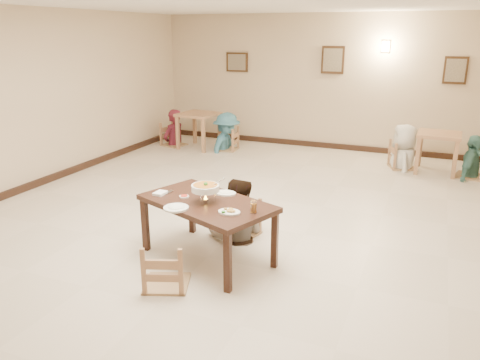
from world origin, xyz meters
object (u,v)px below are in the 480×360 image
at_px(chair_far, 240,202).
at_px(bg_table_left, 199,119).
at_px(bg_diner_b, 226,113).
at_px(bg_table_right, 439,140).
at_px(bg_diner_c, 407,124).
at_px(bg_chair_lr, 227,129).
at_px(bg_diner_a, 173,109).
at_px(chair_near, 165,243).
at_px(curry_warmer, 205,188).
at_px(main_table, 207,207).
at_px(main_diner, 236,179).
at_px(drink_glass, 253,207).
at_px(bg_chair_ll, 173,124).
at_px(bg_diner_d, 476,135).
at_px(bg_chair_rl, 405,143).
at_px(bg_chair_rr, 474,149).

bearing_deg(chair_far, bg_table_left, 138.21).
bearing_deg(bg_diner_b, bg_table_right, -87.91).
bearing_deg(bg_table_right, bg_diner_b, 179.00).
distance_m(chair_far, bg_diner_b, 4.74).
distance_m(bg_table_left, bg_diner_c, 4.52).
distance_m(chair_far, bg_chair_lr, 4.73).
height_order(bg_diner_a, bg_diner_c, bg_diner_c).
bearing_deg(chair_near, chair_far, -119.27).
xyz_separation_m(curry_warmer, bg_table_right, (2.43, 4.97, -0.26)).
bearing_deg(bg_diner_b, bg_chair_lr, 3.09).
relative_size(main_table, bg_diner_a, 1.02).
xyz_separation_m(chair_near, bg_table_right, (2.56, 5.67, 0.14)).
bearing_deg(main_diner, bg_diner_b, -77.94).
xyz_separation_m(drink_glass, bg_chair_lr, (-2.65, 5.14, -0.30)).
distance_m(bg_table_right, bg_chair_ll, 5.80).
distance_m(drink_glass, bg_diner_c, 5.27).
bearing_deg(curry_warmer, bg_chair_lr, 111.84).
distance_m(curry_warmer, bg_diner_b, 5.44).
bearing_deg(bg_diner_d, drink_glass, 171.26).
relative_size(chair_near, main_diner, 0.61).
xyz_separation_m(chair_far, bg_chair_rl, (1.73, 4.21, 0.05)).
height_order(chair_far, bg_chair_ll, bg_chair_ll).
distance_m(chair_far, bg_table_right, 4.77).
height_order(bg_chair_rr, bg_diner_b, bg_diner_b).
height_order(bg_table_left, bg_chair_rl, bg_chair_rl).
xyz_separation_m(bg_chair_lr, bg_diner_d, (5.06, -0.15, 0.30)).
relative_size(main_diner, drink_glass, 11.65).
height_order(curry_warmer, bg_chair_rl, bg_chair_rl).
bearing_deg(main_table, bg_table_right, 84.58).
distance_m(main_diner, bg_diner_d, 5.12).
bearing_deg(chair_far, bg_diner_a, 144.21).
height_order(bg_table_right, bg_diner_c, bg_diner_c).
height_order(bg_table_right, bg_chair_ll, bg_chair_ll).
bearing_deg(main_diner, bg_diner_a, -64.75).
bearing_deg(drink_glass, main_diner, 123.97).
bearing_deg(main_table, bg_chair_rr, 78.79).
relative_size(chair_far, bg_table_left, 1.02).
relative_size(main_diner, bg_table_right, 2.02).
distance_m(bg_chair_lr, bg_diner_a, 1.40).
bearing_deg(bg_diner_d, bg_diner_b, 105.38).
bearing_deg(bg_diner_c, drink_glass, -25.32).
height_order(chair_far, bg_diner_a, bg_diner_a).
bearing_deg(bg_table_left, bg_chair_rr, -0.76).
relative_size(bg_table_right, bg_chair_ll, 0.77).
height_order(chair_far, bg_diner_d, bg_diner_d).
xyz_separation_m(chair_near, bg_diner_d, (3.17, 5.59, 0.30)).
bearing_deg(bg_diner_a, bg_diner_c, 104.78).
bearing_deg(drink_glass, bg_diner_b, 117.24).
distance_m(main_table, bg_diner_c, 5.32).
bearing_deg(bg_chair_ll, curry_warmer, -132.20).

